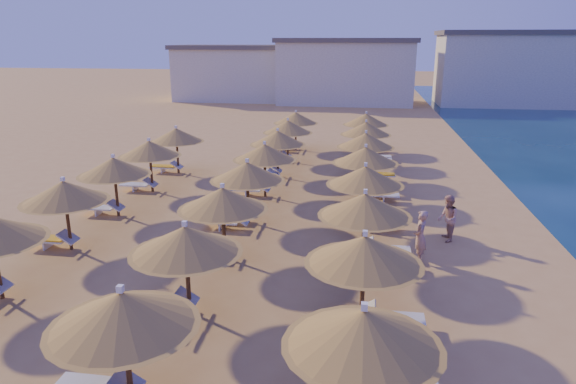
% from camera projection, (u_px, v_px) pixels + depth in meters
% --- Properties ---
extents(ground, '(220.00, 220.00, 0.00)m').
position_uv_depth(ground, '(277.00, 264.00, 17.09)').
color(ground, tan).
rests_on(ground, ground).
extents(hotel_blocks, '(46.37, 10.22, 8.10)m').
position_uv_depth(hotel_blocks, '(371.00, 70.00, 59.32)').
color(hotel_blocks, white).
rests_on(hotel_blocks, ground).
extents(parasol_row_east, '(3.01, 35.85, 2.66)m').
position_uv_depth(parasol_row_east, '(365.00, 190.00, 17.95)').
color(parasol_row_east, brown).
rests_on(parasol_row_east, ground).
extents(parasol_row_west, '(3.01, 35.85, 2.66)m').
position_uv_depth(parasol_row_west, '(236.00, 185.00, 18.60)').
color(parasol_row_west, brown).
rests_on(parasol_row_west, ground).
extents(parasol_row_inland, '(3.01, 21.26, 2.66)m').
position_uv_depth(parasol_row_inland, '(91.00, 179.00, 19.39)').
color(parasol_row_inland, brown).
rests_on(parasol_row_inland, ground).
extents(loungers, '(13.48, 33.45, 0.66)m').
position_uv_depth(loungers, '(258.00, 232.00, 18.89)').
color(loungers, white).
rests_on(loungers, ground).
extents(beachgoer_b, '(0.70, 0.88, 1.74)m').
position_uv_depth(beachgoer_b, '(448.00, 218.00, 18.79)').
color(beachgoer_b, tan).
rests_on(beachgoer_b, ground).
extents(beachgoer_a, '(0.48, 0.69, 1.79)m').
position_uv_depth(beachgoer_a, '(420.00, 236.00, 17.01)').
color(beachgoer_a, tan).
rests_on(beachgoer_a, ground).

